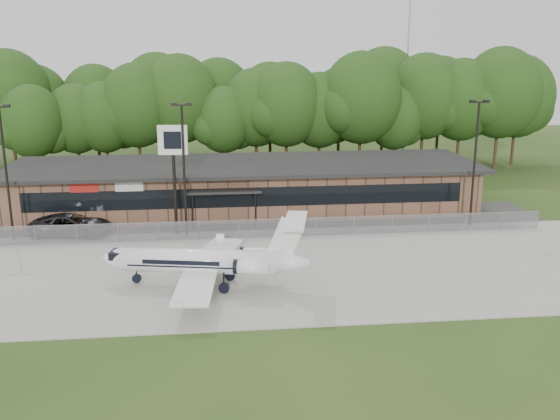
{
  "coord_description": "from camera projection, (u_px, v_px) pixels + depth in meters",
  "views": [
    {
      "loc": [
        -2.84,
        -30.6,
        14.25
      ],
      "look_at": [
        1.85,
        12.0,
        2.99
      ],
      "focal_mm": 40.0,
      "sensor_mm": 36.0,
      "label": 1
    }
  ],
  "objects": [
    {
      "name": "ground",
      "position": [
        270.0,
        322.0,
        33.34
      ],
      "size": [
        160.0,
        160.0,
        0.0
      ],
      "primitive_type": "plane",
      "color": "#223E16",
      "rests_on": "ground"
    },
    {
      "name": "radio_mast",
      "position": [
        407.0,
        61.0,
        78.63
      ],
      "size": [
        0.2,
        0.2,
        25.0
      ],
      "primitive_type": "cylinder",
      "color": "gray",
      "rests_on": "ground"
    },
    {
      "name": "light_pole_mid",
      "position": [
        184.0,
        159.0,
        47.15
      ],
      "size": [
        1.55,
        0.3,
        10.23
      ],
      "color": "black",
      "rests_on": "ground"
    },
    {
      "name": "pole_sign",
      "position": [
        173.0,
        152.0,
        47.21
      ],
      "size": [
        2.25,
        0.46,
        8.54
      ],
      "rotation": [
        0.0,
        0.0,
        -0.09
      ],
      "color": "black",
      "rests_on": "ground"
    },
    {
      "name": "parking_lot",
      "position": [
        248.0,
        222.0,
        52.07
      ],
      "size": [
        50.0,
        9.0,
        0.06
      ],
      "primitive_type": "cube",
      "color": "#383835",
      "rests_on": "ground"
    },
    {
      "name": "terminal",
      "position": [
        245.0,
        186.0,
        55.8
      ],
      "size": [
        41.0,
        11.65,
        4.3
      ],
      "color": "brown",
      "rests_on": "ground"
    },
    {
      "name": "suv",
      "position": [
        71.0,
        225.0,
        48.23
      ],
      "size": [
        6.45,
        3.54,
        1.71
      ],
      "primitive_type": "imported",
      "rotation": [
        0.0,
        0.0,
        1.45
      ],
      "color": "#333336",
      "rests_on": "ground"
    },
    {
      "name": "light_pole_left",
      "position": [
        5.0,
        163.0,
        45.78
      ],
      "size": [
        1.55,
        0.3,
        10.23
      ],
      "color": "black",
      "rests_on": "ground"
    },
    {
      "name": "fence",
      "position": [
        252.0,
        229.0,
        47.56
      ],
      "size": [
        46.0,
        0.04,
        1.52
      ],
      "color": "gray",
      "rests_on": "ground"
    },
    {
      "name": "apron",
      "position": [
        259.0,
        269.0,
        41.02
      ],
      "size": [
        64.0,
        18.0,
        0.08
      ],
      "primitive_type": "cube",
      "color": "#9E9B93",
      "rests_on": "ground"
    },
    {
      "name": "business_jet",
      "position": [
        207.0,
        262.0,
        37.68
      ],
      "size": [
        13.38,
        12.02,
        4.52
      ],
      "rotation": [
        0.0,
        0.0,
        -0.2
      ],
      "color": "white",
      "rests_on": "ground"
    },
    {
      "name": "light_pole_right",
      "position": [
        475.0,
        154.0,
        49.58
      ],
      "size": [
        1.55,
        0.3,
        10.23
      ],
      "color": "black",
      "rests_on": "ground"
    },
    {
      "name": "treeline",
      "position": [
        236.0,
        107.0,
        71.81
      ],
      "size": [
        72.0,
        12.0,
        15.0
      ],
      "primitive_type": null,
      "color": "#203D13",
      "rests_on": "ground"
    }
  ]
}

